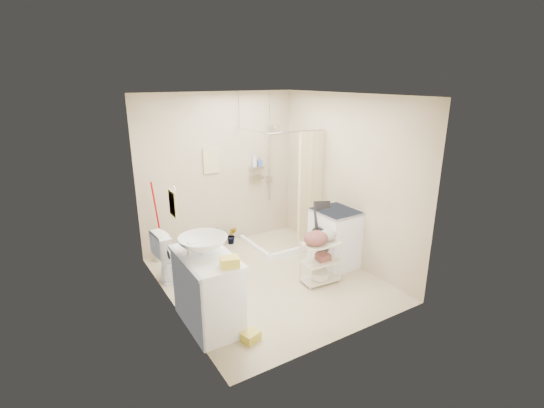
# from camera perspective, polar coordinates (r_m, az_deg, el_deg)

# --- Properties ---
(floor) EXTENTS (3.20, 3.20, 0.00)m
(floor) POSITION_cam_1_polar(r_m,az_deg,el_deg) (5.85, -0.49, -10.84)
(floor) COLOR beige
(floor) RESTS_ON ground
(ceiling) EXTENTS (2.80, 3.20, 0.04)m
(ceiling) POSITION_cam_1_polar(r_m,az_deg,el_deg) (5.14, -0.57, 15.52)
(ceiling) COLOR silver
(ceiling) RESTS_ON ground
(wall_back) EXTENTS (2.80, 0.04, 2.60)m
(wall_back) POSITION_cam_1_polar(r_m,az_deg,el_deg) (6.73, -7.60, 4.74)
(wall_back) COLOR #C3B597
(wall_back) RESTS_ON ground
(wall_front) EXTENTS (2.80, 0.04, 2.60)m
(wall_front) POSITION_cam_1_polar(r_m,az_deg,el_deg) (4.14, 11.02, -3.91)
(wall_front) COLOR #C3B597
(wall_front) RESTS_ON ground
(wall_left) EXTENTS (0.04, 3.20, 2.60)m
(wall_left) POSITION_cam_1_polar(r_m,az_deg,el_deg) (4.81, -14.95, -1.05)
(wall_left) COLOR #C3B597
(wall_left) RESTS_ON ground
(wall_right) EXTENTS (0.04, 3.20, 2.60)m
(wall_right) POSITION_cam_1_polar(r_m,az_deg,el_deg) (6.16, 10.71, 3.37)
(wall_right) COLOR #C3B597
(wall_right) RESTS_ON ground
(vanity) EXTENTS (0.57, 1.01, 0.89)m
(vanity) POSITION_cam_1_polar(r_m,az_deg,el_deg) (4.76, -9.29, -12.22)
(vanity) COLOR white
(vanity) RESTS_ON ground
(sink) EXTENTS (0.68, 0.68, 0.20)m
(sink) POSITION_cam_1_polar(r_m,az_deg,el_deg) (4.58, -9.98, -5.86)
(sink) COLOR white
(sink) RESTS_ON vanity
(counter_basket) EXTENTS (0.24, 0.21, 0.11)m
(counter_basket) POSITION_cam_1_polar(r_m,az_deg,el_deg) (4.24, -6.15, -8.36)
(counter_basket) COLOR #EFE24A
(counter_basket) RESTS_ON vanity
(floor_basket) EXTENTS (0.33, 0.29, 0.15)m
(floor_basket) POSITION_cam_1_polar(r_m,az_deg,el_deg) (4.63, -3.09, -18.37)
(floor_basket) COLOR yellow
(floor_basket) RESTS_ON ground
(toilet) EXTENTS (0.79, 0.49, 0.77)m
(toilet) POSITION_cam_1_polar(r_m,az_deg,el_deg) (5.89, -12.98, -6.94)
(toilet) COLOR white
(toilet) RESTS_ON ground
(mop) EXTENTS (0.13, 0.13, 1.33)m
(mop) POSITION_cam_1_polar(r_m,az_deg,el_deg) (6.40, -16.62, -2.48)
(mop) COLOR #AF0305
(mop) RESTS_ON ground
(potted_plant_a) EXTENTS (0.23, 0.20, 0.36)m
(potted_plant_a) POSITION_cam_1_polar(r_m,az_deg,el_deg) (6.85, -7.60, -4.87)
(potted_plant_a) COLOR brown
(potted_plant_a) RESTS_ON ground
(potted_plant_b) EXTENTS (0.22, 0.20, 0.32)m
(potted_plant_b) POSITION_cam_1_polar(r_m,az_deg,el_deg) (6.99, -5.83, -4.53)
(potted_plant_b) COLOR brown
(potted_plant_b) RESTS_ON ground
(hanging_towel) EXTENTS (0.28, 0.03, 0.42)m
(hanging_towel) POSITION_cam_1_polar(r_m,az_deg,el_deg) (6.61, -8.79, 6.23)
(hanging_towel) COLOR beige
(hanging_towel) RESTS_ON wall_back
(towel_ring) EXTENTS (0.04, 0.22, 0.34)m
(towel_ring) POSITION_cam_1_polar(r_m,az_deg,el_deg) (4.58, -14.14, 0.30)
(towel_ring) COLOR #FCE99A
(towel_ring) RESTS_ON wall_left
(tp_holder) EXTENTS (0.08, 0.12, 0.14)m
(tp_holder) POSITION_cam_1_polar(r_m,az_deg,el_deg) (5.08, -14.17, -7.02)
(tp_holder) COLOR white
(tp_holder) RESTS_ON wall_left
(shower) EXTENTS (1.10, 1.10, 2.10)m
(shower) POSITION_cam_1_polar(r_m,az_deg,el_deg) (6.71, 1.07, 2.65)
(shower) COLOR white
(shower) RESTS_ON ground
(shampoo_bottle_a) EXTENTS (0.11, 0.11, 0.21)m
(shampoo_bottle_a) POSITION_cam_1_polar(r_m,az_deg,el_deg) (6.92, -2.53, 6.32)
(shampoo_bottle_a) COLOR silver
(shampoo_bottle_a) RESTS_ON shower
(shampoo_bottle_b) EXTENTS (0.09, 0.09, 0.16)m
(shampoo_bottle_b) POSITION_cam_1_polar(r_m,az_deg,el_deg) (6.94, -1.75, 6.15)
(shampoo_bottle_b) COLOR #3A549E
(shampoo_bottle_b) RESTS_ON shower
(washing_machine) EXTENTS (0.63, 0.65, 0.90)m
(washing_machine) POSITION_cam_1_polar(r_m,az_deg,el_deg) (6.18, 9.23, -4.84)
(washing_machine) COLOR white
(washing_machine) RESTS_ON ground
(laundry_rack) EXTENTS (0.55, 0.34, 0.73)m
(laundry_rack) POSITION_cam_1_polar(r_m,az_deg,el_deg) (5.66, 7.02, -7.87)
(laundry_rack) COLOR beige
(laundry_rack) RESTS_ON ground
(ironing_board) EXTENTS (0.30, 0.09, 1.07)m
(ironing_board) POSITION_cam_1_polar(r_m,az_deg,el_deg) (6.04, 7.49, -4.43)
(ironing_board) COLOR black
(ironing_board) RESTS_ON ground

